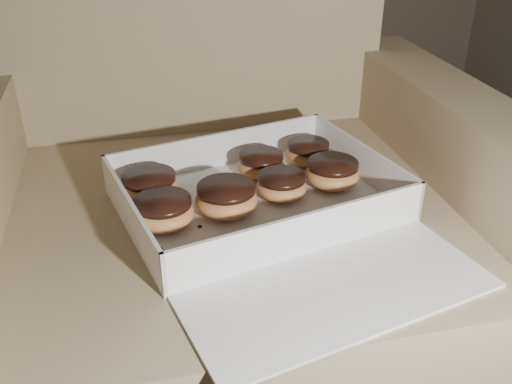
{
  "coord_description": "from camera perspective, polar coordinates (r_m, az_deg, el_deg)",
  "views": [
    {
      "loc": [
        0.43,
        -0.11,
        0.93
      ],
      "look_at": [
        0.62,
        0.67,
        0.48
      ],
      "focal_mm": 40.0,
      "sensor_mm": 36.0,
      "label": 1
    }
  ],
  "objects": [
    {
      "name": "bakery_box",
      "position": [
        0.9,
        1.46,
        -1.98
      ],
      "size": [
        0.52,
        0.57,
        0.07
      ],
      "rotation": [
        0.0,
        0.0,
        0.23
      ],
      "color": "white",
      "rests_on": "armchair"
    },
    {
      "name": "crumb_a",
      "position": [
        0.87,
        -5.64,
        -3.44
      ],
      "size": [
        0.01,
        0.01,
        0.0
      ],
      "primitive_type": "ellipsoid",
      "color": "black",
      "rests_on": "bakery_box"
    },
    {
      "name": "donut_c",
      "position": [
        0.89,
        -2.98,
        -0.64
      ],
      "size": [
        0.1,
        0.1,
        0.05
      ],
      "color": "#D4914A",
      "rests_on": "bakery_box"
    },
    {
      "name": "donut_e",
      "position": [
        0.94,
        2.56,
        0.69
      ],
      "size": [
        0.08,
        0.08,
        0.04
      ],
      "color": "#D4914A",
      "rests_on": "bakery_box"
    },
    {
      "name": "armchair",
      "position": [
        1.09,
        -3.26,
        -5.08
      ],
      "size": [
        0.96,
        0.81,
        1.01
      ],
      "color": "#857455",
      "rests_on": "floor"
    },
    {
      "name": "donut_g",
      "position": [
        1.01,
        0.49,
        2.84
      ],
      "size": [
        0.08,
        0.08,
        0.04
      ],
      "color": "#D4914A",
      "rests_on": "bakery_box"
    },
    {
      "name": "donut_f",
      "position": [
        0.87,
        -9.26,
        -1.94
      ],
      "size": [
        0.09,
        0.09,
        0.05
      ],
      "color": "#D4914A",
      "rests_on": "bakery_box"
    },
    {
      "name": "crumb_b",
      "position": [
        0.94,
        11.1,
        -1.4
      ],
      "size": [
        0.01,
        0.01,
        0.0
      ],
      "primitive_type": "ellipsoid",
      "color": "black",
      "rests_on": "bakery_box"
    },
    {
      "name": "donut_d",
      "position": [
        1.06,
        5.21,
        3.98
      ],
      "size": [
        0.08,
        0.08,
        0.04
      ],
      "color": "#D4914A",
      "rests_on": "bakery_box"
    },
    {
      "name": "donut_a",
      "position": [
        0.98,
        7.65,
        1.91
      ],
      "size": [
        0.09,
        0.09,
        0.05
      ],
      "color": "#D4914A",
      "rests_on": "bakery_box"
    },
    {
      "name": "donut_b",
      "position": [
        0.95,
        -10.6,
        0.58
      ],
      "size": [
        0.09,
        0.09,
        0.05
      ],
      "color": "#D4914A",
      "rests_on": "bakery_box"
    },
    {
      "name": "crumb_c",
      "position": [
        0.83,
        -9.54,
        -5.63
      ],
      "size": [
        0.01,
        0.01,
        0.0
      ],
      "primitive_type": "ellipsoid",
      "color": "black",
      "rests_on": "bakery_box"
    }
  ]
}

